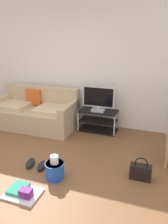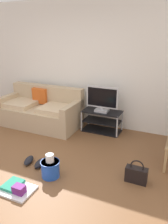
% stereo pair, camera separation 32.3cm
% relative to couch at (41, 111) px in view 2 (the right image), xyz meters
% --- Properties ---
extents(ground_plane, '(9.00, 9.80, 0.02)m').
position_rel_couch_xyz_m(ground_plane, '(0.76, -1.86, -0.34)').
color(ground_plane, brown).
extents(wall_back, '(9.00, 0.10, 2.70)m').
position_rel_couch_xyz_m(wall_back, '(0.76, 0.59, 1.02)').
color(wall_back, silver).
rests_on(wall_back, ground_plane).
extents(couch, '(1.83, 0.90, 0.86)m').
position_rel_couch_xyz_m(couch, '(0.00, 0.00, 0.00)').
color(couch, tan).
rests_on(couch, ground_plane).
extents(tv_stand, '(0.82, 0.42, 0.46)m').
position_rel_couch_xyz_m(tv_stand, '(1.41, 0.22, -0.10)').
color(tv_stand, black).
rests_on(tv_stand, ground_plane).
extents(flat_tv, '(0.68, 0.22, 0.53)m').
position_rel_couch_xyz_m(flat_tv, '(1.41, 0.20, 0.39)').
color(flat_tv, '#B2B2B7').
rests_on(flat_tv, tv_stand).
extents(handbag, '(0.31, 0.13, 0.36)m').
position_rel_couch_xyz_m(handbag, '(2.47, -1.24, -0.20)').
color(handbag, black).
rests_on(handbag, ground_plane).
extents(cleaning_bucket, '(0.29, 0.29, 0.37)m').
position_rel_couch_xyz_m(cleaning_bucket, '(1.27, -1.63, -0.17)').
color(cleaning_bucket, blue).
rests_on(cleaning_bucket, ground_plane).
extents(sneakers_pair, '(0.39, 0.30, 0.09)m').
position_rel_couch_xyz_m(sneakers_pair, '(0.85, -1.47, -0.28)').
color(sneakers_pair, black).
rests_on(sneakers_pair, ground_plane).
extents(floor_tray, '(0.47, 0.36, 0.14)m').
position_rel_couch_xyz_m(floor_tray, '(1.01, -2.11, -0.29)').
color(floor_tray, silver).
rests_on(floor_tray, ground_plane).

